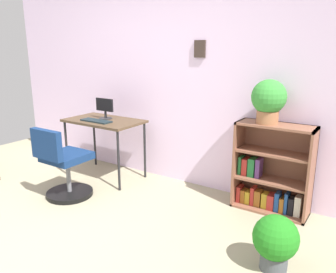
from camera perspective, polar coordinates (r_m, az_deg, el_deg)
name	(u,v)px	position (r m, az deg, el deg)	size (l,w,h in m)	color
ground_plane	(16,253)	(3.22, -24.29, -17.47)	(6.24, 6.24, 0.00)	#9C9477
wall_back	(162,86)	(4.27, -1.02, 8.53)	(5.20, 0.12, 2.36)	silver
desk	(104,125)	(4.37, -10.71, 1.95)	(0.98, 0.58, 0.76)	#4E3B28
monitor	(105,108)	(4.38, -10.60, 4.70)	(0.27, 0.16, 0.26)	#262628
keyboard	(96,121)	(4.27, -12.02, 2.60)	(0.42, 0.14, 0.02)	#1B272C
office_chair	(63,168)	(3.94, -17.21, -5.02)	(0.52, 0.55, 0.82)	black
bookshelf_low	(271,173)	(3.65, 17.04, -5.87)	(0.76, 0.30, 0.92)	brown
potted_plant_on_shelf	(269,100)	(3.43, 16.61, 5.99)	(0.34, 0.34, 0.43)	#9E6642
potted_plant_floor	(275,240)	(2.78, 17.66, -16.35)	(0.35, 0.35, 0.44)	#474C51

